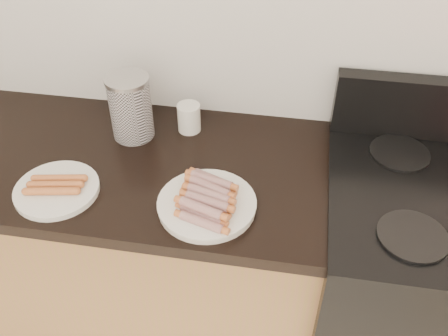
% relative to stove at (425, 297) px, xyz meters
% --- Properties ---
extents(cabinet_base, '(2.20, 0.59, 0.86)m').
position_rel_stove_xyz_m(cabinet_base, '(-1.48, 0.01, -0.03)').
color(cabinet_base, brown).
rests_on(cabinet_base, floor).
extents(stove, '(0.76, 0.65, 0.91)m').
position_rel_stove_xyz_m(stove, '(0.00, 0.00, 0.00)').
color(stove, black).
rests_on(stove, floor).
extents(burner_near_left, '(0.18, 0.18, 0.01)m').
position_rel_stove_xyz_m(burner_near_left, '(-0.17, -0.17, 0.46)').
color(burner_near_left, black).
rests_on(burner_near_left, stove).
extents(burner_far_left, '(0.18, 0.18, 0.01)m').
position_rel_stove_xyz_m(burner_far_left, '(-0.17, 0.17, 0.46)').
color(burner_far_left, black).
rests_on(burner_far_left, stove).
extents(main_plate, '(0.30, 0.30, 0.02)m').
position_rel_stove_xyz_m(main_plate, '(-0.71, -0.14, 0.45)').
color(main_plate, silver).
rests_on(main_plate, counter_slab).
extents(side_plate, '(0.30, 0.30, 0.02)m').
position_rel_stove_xyz_m(side_plate, '(-1.14, -0.15, 0.45)').
color(side_plate, white).
rests_on(side_plate, counter_slab).
extents(hotdog_pile, '(0.12, 0.23, 0.05)m').
position_rel_stove_xyz_m(hotdog_pile, '(-0.71, -0.14, 0.48)').
color(hotdog_pile, '#A12D2D').
rests_on(hotdog_pile, main_plate).
extents(plain_sausages, '(0.14, 0.10, 0.02)m').
position_rel_stove_xyz_m(plain_sausages, '(-1.14, -0.15, 0.47)').
color(plain_sausages, '#BC662C').
rests_on(plain_sausages, side_plate).
extents(canister, '(0.14, 0.14, 0.21)m').
position_rel_stove_xyz_m(canister, '(-1.00, 0.15, 0.55)').
color(canister, silver).
rests_on(canister, counter_slab).
extents(mug, '(0.09, 0.09, 0.09)m').
position_rel_stove_xyz_m(mug, '(-0.83, 0.20, 0.49)').
color(mug, white).
rests_on(mug, counter_slab).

